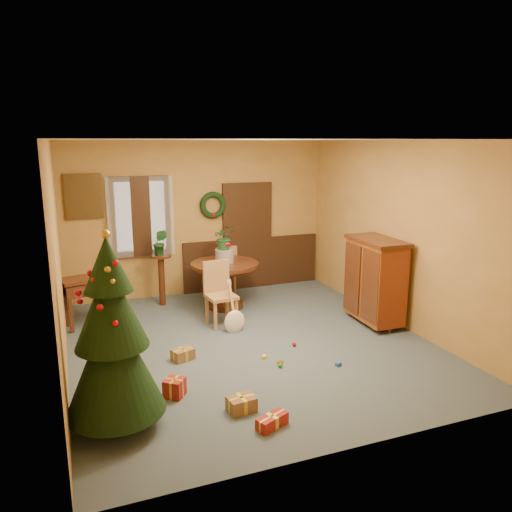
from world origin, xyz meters
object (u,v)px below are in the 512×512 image
dining_table (225,276)px  sideboard (375,279)px  writing_desk (91,289)px  chair_near (219,291)px  christmas_tree (112,337)px

dining_table → sideboard: (1.99, -1.62, 0.18)m
dining_table → writing_desk: dining_table is taller
chair_near → sideboard: (2.32, -0.89, 0.20)m
chair_near → sideboard: sideboard is taller
writing_desk → sideboard: (4.23, -1.56, 0.14)m
christmas_tree → writing_desk: (-0.05, 3.16, -0.38)m
writing_desk → sideboard: sideboard is taller
writing_desk → sideboard: size_ratio=0.70×
christmas_tree → writing_desk: size_ratio=2.12×
sideboard → christmas_tree: bearing=-159.0°
dining_table → chair_near: size_ratio=1.16×
chair_near → writing_desk: (-1.91, 0.67, 0.05)m
chair_near → christmas_tree: christmas_tree is taller
dining_table → christmas_tree: 3.92m
dining_table → christmas_tree: bearing=-124.1°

